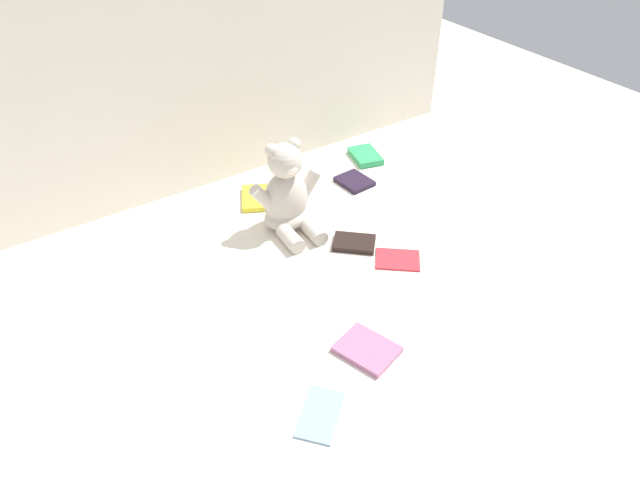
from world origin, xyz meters
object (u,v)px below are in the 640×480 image
(teddy_bear, at_px, (287,197))
(book_case_1, at_px, (365,156))
(book_case_5, at_px, (354,243))
(book_case_4, at_px, (398,259))
(book_case_2, at_px, (367,349))
(book_case_6, at_px, (320,413))
(book_case_3, at_px, (354,181))
(book_case_0, at_px, (256,198))

(teddy_bear, height_order, book_case_1, teddy_bear)
(book_case_5, bearing_deg, book_case_4, -111.67)
(book_case_2, relative_size, book_case_5, 1.13)
(book_case_4, bearing_deg, book_case_1, 11.29)
(teddy_bear, xyz_separation_m, book_case_1, (0.38, 0.17, -0.08))
(teddy_bear, bearing_deg, book_case_6, -111.68)
(book_case_6, bearing_deg, book_case_1, 97.16)
(teddy_bear, xyz_separation_m, book_case_3, (0.27, 0.07, -0.08))
(book_case_3, distance_m, book_case_4, 0.37)
(book_case_1, bearing_deg, book_case_6, -117.61)
(book_case_1, xyz_separation_m, book_case_5, (-0.29, -0.33, -0.00))
(book_case_2, height_order, book_case_5, book_case_5)
(book_case_1, xyz_separation_m, book_case_6, (-0.65, -0.71, -0.01))
(book_case_0, height_order, book_case_1, book_case_1)
(book_case_0, relative_size, book_case_4, 1.14)
(book_case_2, bearing_deg, book_case_5, 40.35)
(teddy_bear, height_order, book_case_2, teddy_bear)
(book_case_4, distance_m, book_case_6, 0.49)
(book_case_2, bearing_deg, book_case_0, 64.74)
(book_case_3, bearing_deg, book_case_6, -134.89)
(book_case_0, xyz_separation_m, book_case_6, (-0.25, -0.70, -0.00))
(teddy_bear, bearing_deg, book_case_3, 19.07)
(book_case_5, xyz_separation_m, book_case_6, (-0.36, -0.38, -0.00))
(book_case_2, xyz_separation_m, book_case_5, (0.19, 0.30, 0.00))
(book_case_0, height_order, book_case_5, same)
(book_case_3, height_order, book_case_6, book_case_3)
(teddy_bear, height_order, book_case_4, teddy_bear)
(book_case_2, bearing_deg, teddy_bear, 60.88)
(book_case_4, height_order, book_case_6, same)
(teddy_bear, bearing_deg, book_case_2, -97.55)
(book_case_3, height_order, book_case_4, book_case_3)
(teddy_bear, distance_m, book_case_3, 0.29)
(book_case_1, xyz_separation_m, book_case_3, (-0.11, -0.10, -0.00))
(book_case_3, relative_size, book_case_5, 0.94)
(teddy_bear, xyz_separation_m, book_case_4, (0.15, -0.27, -0.09))
(book_case_0, distance_m, book_case_5, 0.34)
(book_case_0, xyz_separation_m, book_case_4, (0.16, -0.43, -0.00))
(book_case_0, bearing_deg, book_case_5, 135.69)
(book_case_0, bearing_deg, book_case_6, 97.59)
(book_case_4, bearing_deg, book_case_2, 168.16)
(book_case_4, bearing_deg, teddy_bear, 67.69)
(book_case_2, xyz_separation_m, book_case_6, (-0.17, -0.08, -0.00))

